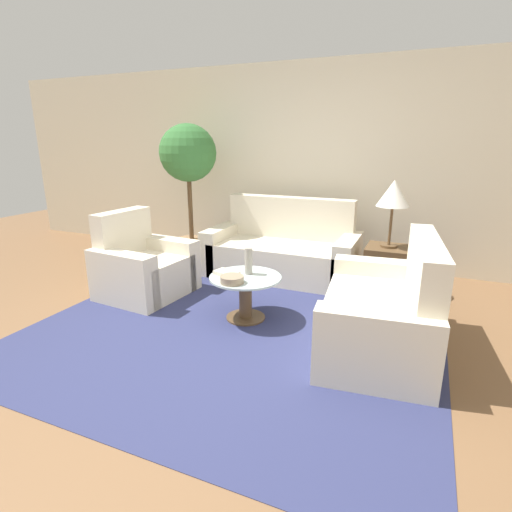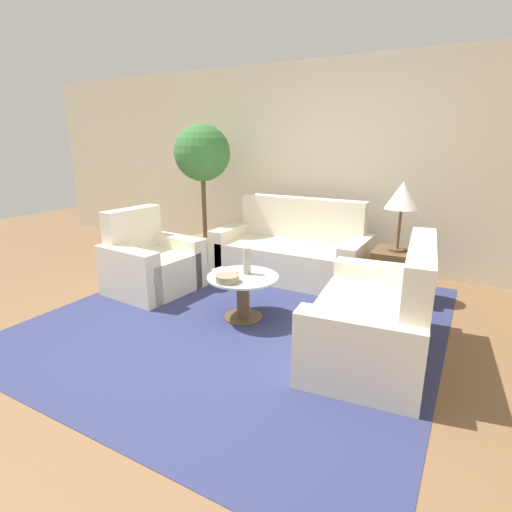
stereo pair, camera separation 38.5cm
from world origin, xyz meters
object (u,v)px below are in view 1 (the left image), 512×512
at_px(book_stack, 227,273).
at_px(bowl, 232,279).
at_px(loveseat, 387,315).
at_px(vase, 249,261).
at_px(sofa_main, 283,252).
at_px(table_lamp, 393,195).
at_px(armchair, 142,268).
at_px(coffee_table, 245,291).
at_px(potted_plant, 188,167).

bearing_deg(book_stack, bowl, -36.69).
relative_size(loveseat, vase, 5.99).
height_order(vase, bowl, vase).
relative_size(sofa_main, table_lamp, 2.56).
height_order(armchair, book_stack, armchair).
bearing_deg(table_lamp, vase, -134.82).
relative_size(coffee_table, table_lamp, 0.94).
distance_m(armchair, vase, 1.33).
bearing_deg(loveseat, armchair, -100.53).
bearing_deg(table_lamp, loveseat, -84.14).
distance_m(sofa_main, coffee_table, 1.39).
distance_m(sofa_main, book_stack, 1.43).
bearing_deg(armchair, potted_plant, 11.88).
bearing_deg(armchair, table_lamp, -61.27).
relative_size(potted_plant, book_stack, 7.37).
bearing_deg(armchair, book_stack, -94.35).
distance_m(sofa_main, table_lamp, 1.49).
bearing_deg(coffee_table, book_stack, -168.94).
xyz_separation_m(sofa_main, bowl, (0.08, -1.59, 0.16)).
bearing_deg(loveseat, bowl, -89.24).
relative_size(armchair, table_lamp, 1.35).
distance_m(armchair, loveseat, 2.58).
bearing_deg(coffee_table, potted_plant, 135.95).
xyz_separation_m(loveseat, vase, (-1.27, 0.13, 0.26)).
height_order(table_lamp, book_stack, table_lamp).
distance_m(vase, bowl, 0.30).
xyz_separation_m(sofa_main, potted_plant, (-1.34, 0.03, 1.00)).
bearing_deg(armchair, bowl, -100.66).
height_order(loveseat, bowl, loveseat).
xyz_separation_m(vase, bowl, (-0.03, -0.28, -0.09)).
bearing_deg(book_stack, potted_plant, 145.53).
distance_m(loveseat, bowl, 1.32).
height_order(table_lamp, bowl, table_lamp).
bearing_deg(bowl, sofa_main, 92.78).
distance_m(potted_plant, bowl, 2.31).
height_order(bowl, book_stack, bowl).
xyz_separation_m(armchair, potted_plant, (-0.15, 1.26, 1.01)).
bearing_deg(vase, loveseat, -5.79).
bearing_deg(potted_plant, vase, -42.46).
xyz_separation_m(coffee_table, book_stack, (-0.18, -0.03, 0.17)).
distance_m(armchair, potted_plant, 1.62).
distance_m(sofa_main, bowl, 1.60).
xyz_separation_m(potted_plant, book_stack, (1.28, -1.44, -0.85)).
relative_size(table_lamp, potted_plant, 0.39).
bearing_deg(coffee_table, bowl, -99.72).
bearing_deg(table_lamp, book_stack, -136.20).
height_order(sofa_main, table_lamp, table_lamp).
relative_size(armchair, coffee_table, 1.44).
relative_size(coffee_table, potted_plant, 0.36).
height_order(sofa_main, vase, sofa_main).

